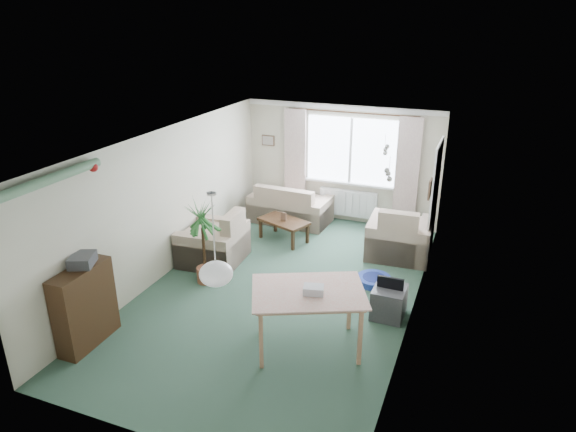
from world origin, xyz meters
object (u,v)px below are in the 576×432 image
(houseplant, at_px, (203,243))
(tv_cube, at_px, (389,302))
(sofa, at_px, (290,203))
(armchair_corner, at_px, (400,230))
(dining_table, at_px, (308,320))
(armchair_left, at_px, (213,236))
(coffee_table, at_px, (284,230))
(bookshelf, at_px, (85,307))
(pet_bed, at_px, (374,280))

(houseplant, height_order, tv_cube, houseplant)
(sofa, bearing_deg, armchair_corner, 164.53)
(armchair_corner, bearing_deg, dining_table, 76.30)
(armchair_left, relative_size, coffee_table, 1.13)
(dining_table, bearing_deg, armchair_left, 143.29)
(sofa, xyz_separation_m, bookshelf, (-0.93, -4.92, 0.14))
(pet_bed, bearing_deg, bookshelf, -136.93)
(armchair_left, bearing_deg, pet_bed, 90.90)
(armchair_corner, bearing_deg, sofa, -21.09)
(sofa, bearing_deg, pet_bed, 140.85)
(sofa, xyz_separation_m, tv_cube, (2.61, -2.85, -0.18))
(coffee_table, relative_size, bookshelf, 0.86)
(coffee_table, bearing_deg, tv_cube, -38.55)
(dining_table, height_order, pet_bed, dining_table)
(coffee_table, xyz_separation_m, houseplant, (-0.57, -1.97, 0.49))
(armchair_left, relative_size, pet_bed, 1.90)
(armchair_corner, xyz_separation_m, armchair_left, (-2.98, -1.42, -0.01))
(sofa, relative_size, bookshelf, 1.50)
(armchair_left, bearing_deg, coffee_table, 142.83)
(sofa, xyz_separation_m, coffee_table, (0.24, -0.96, -0.20))
(armchair_left, bearing_deg, dining_table, 49.75)
(coffee_table, distance_m, bookshelf, 4.14)
(armchair_corner, bearing_deg, armchair_left, 22.53)
(dining_table, distance_m, pet_bed, 2.06)
(coffee_table, xyz_separation_m, bookshelf, (-1.17, -3.96, 0.33))
(houseplant, relative_size, tv_cube, 2.82)
(sofa, bearing_deg, houseplant, 86.23)
(bookshelf, xyz_separation_m, dining_table, (2.71, 0.95, -0.13))
(coffee_table, height_order, pet_bed, coffee_table)
(bookshelf, relative_size, houseplant, 0.78)
(bookshelf, distance_m, dining_table, 2.87)
(houseplant, bearing_deg, armchair_left, 109.49)
(armchair_corner, distance_m, dining_table, 3.24)
(armchair_corner, height_order, tv_cube, armchair_corner)
(sofa, height_order, coffee_table, sofa)
(armchair_left, relative_size, houseplant, 0.75)
(tv_cube, relative_size, pet_bed, 0.89)
(houseplant, bearing_deg, pet_bed, 20.35)
(sofa, distance_m, armchair_left, 2.28)
(bookshelf, distance_m, tv_cube, 4.11)
(bookshelf, relative_size, tv_cube, 2.20)
(armchair_corner, bearing_deg, coffee_table, 1.68)
(pet_bed, bearing_deg, sofa, 138.16)
(bookshelf, bearing_deg, houseplant, 72.24)
(sofa, distance_m, pet_bed, 2.99)
(dining_table, bearing_deg, pet_bed, 77.71)
(coffee_table, bearing_deg, houseplant, -106.14)
(tv_cube, bearing_deg, armchair_left, 169.68)
(coffee_table, relative_size, houseplant, 0.67)
(dining_table, xyz_separation_m, pet_bed, (0.43, 1.98, -0.35))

